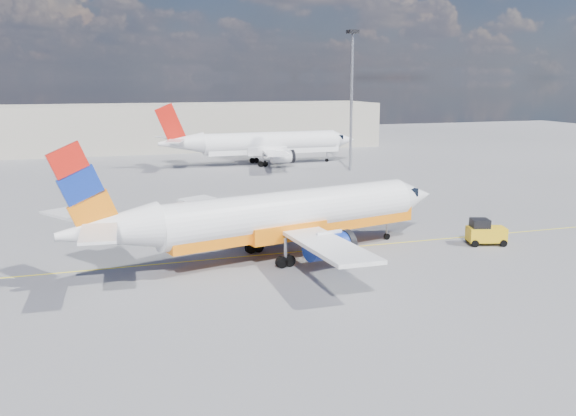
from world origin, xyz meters
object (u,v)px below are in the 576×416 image
object	(u,v)px
second_jet	(264,144)
gse_tug	(485,232)
main_jet	(279,216)
traffic_cone	(309,250)

from	to	relation	value
second_jet	gse_tug	distance (m)	49.78
main_jet	gse_tug	xyz separation A→B (m)	(16.08, -1.40, -2.08)
second_jet	gse_tug	size ratio (longest dim) A/B	9.65
gse_tug	second_jet	bearing A→B (deg)	109.75
gse_tug	traffic_cone	size ratio (longest dim) A/B	6.36
gse_tug	traffic_cone	xyz separation A→B (m)	(-13.65, 1.98, -0.71)
main_jet	gse_tug	distance (m)	16.27
second_jet	main_jet	bearing A→B (deg)	-106.45
main_jet	traffic_cone	distance (m)	3.75
main_jet	second_jet	world-z (taller)	second_jet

